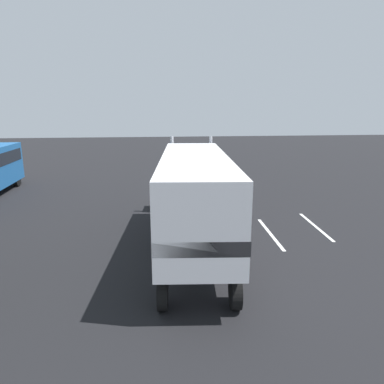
# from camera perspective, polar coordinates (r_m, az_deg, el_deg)

# --- Properties ---
(ground_plane) EXTENTS (120.00, 120.00, 0.00)m
(ground_plane) POSITION_cam_1_polar(r_m,az_deg,el_deg) (21.88, -0.91, -2.15)
(ground_plane) COLOR black
(lane_stripe_near) EXTENTS (4.40, 0.47, 0.01)m
(lane_stripe_near) POSITION_cam_1_polar(r_m,az_deg,el_deg) (17.26, 13.00, -6.80)
(lane_stripe_near) COLOR silver
(lane_stripe_near) RESTS_ON ground_plane
(lane_stripe_mid) EXTENTS (4.40, 0.53, 0.01)m
(lane_stripe_mid) POSITION_cam_1_polar(r_m,az_deg,el_deg) (18.98, 20.01, -5.43)
(lane_stripe_mid) COLOR silver
(lane_stripe_mid) RESTS_ON ground_plane
(semi_truck) EXTENTS (14.35, 4.00, 4.50)m
(semi_truck) POSITION_cam_1_polar(r_m,az_deg,el_deg) (15.02, 0.28, 0.54)
(semi_truck) COLOR white
(semi_truck) RESTS_ON ground_plane
(person_bystander) EXTENTS (0.34, 0.45, 1.63)m
(person_bystander) POSITION_cam_1_polar(r_m,az_deg,el_deg) (19.16, 7.76, -1.76)
(person_bystander) COLOR black
(person_bystander) RESTS_ON ground_plane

